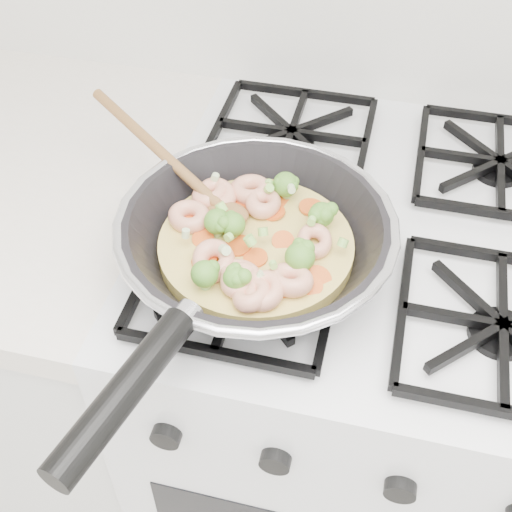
# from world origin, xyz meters

# --- Properties ---
(stove) EXTENTS (0.60, 0.60, 0.92)m
(stove) POSITION_xyz_m (0.00, 1.70, 0.46)
(stove) COLOR white
(stove) RESTS_ON ground
(skillet) EXTENTS (0.43, 0.52, 0.10)m
(skillet) POSITION_xyz_m (-0.14, 1.57, 0.96)
(skillet) COLOR black
(skillet) RESTS_ON stove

